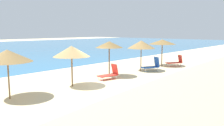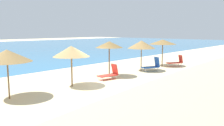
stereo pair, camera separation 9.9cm
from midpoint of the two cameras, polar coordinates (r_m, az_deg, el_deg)
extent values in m
plane|color=beige|center=(14.94, -3.83, -5.28)|extent=(160.00, 160.00, 0.00)
cylinder|color=brown|center=(12.71, -23.97, -3.61)|extent=(0.08, 0.08, 2.04)
cone|color=olive|center=(12.54, -24.27, 1.66)|extent=(2.43, 2.43, 0.61)
cylinder|color=brown|center=(14.35, -9.68, -1.83)|extent=(0.09, 0.09, 2.01)
cone|color=tan|center=(14.20, -9.79, 2.88)|extent=(2.24, 2.24, 0.66)
cylinder|color=brown|center=(17.10, -0.53, 0.40)|extent=(0.08, 0.08, 2.33)
cone|color=olive|center=(16.98, -0.53, 4.59)|extent=(2.03, 2.03, 0.47)
cylinder|color=brown|center=(19.80, 7.34, 1.02)|extent=(0.08, 0.08, 2.08)
cone|color=olive|center=(19.70, 7.40, 4.55)|extent=(2.33, 2.33, 0.67)
cylinder|color=brown|center=(22.89, 12.41, 2.06)|extent=(0.10, 0.10, 2.27)
cone|color=olive|center=(22.80, 12.50, 5.10)|extent=(2.56, 2.56, 0.46)
cube|color=red|center=(23.03, 15.16, 0.03)|extent=(1.58, 1.26, 0.07)
cube|color=red|center=(23.36, 16.67, 1.01)|extent=(0.47, 0.59, 0.74)
cylinder|color=silver|center=(22.93, 13.47, -0.42)|extent=(0.04, 0.04, 0.31)
cylinder|color=silver|center=(22.52, 14.08, -0.59)|extent=(0.04, 0.04, 0.31)
cylinder|color=silver|center=(23.59, 16.15, -0.29)|extent=(0.04, 0.04, 0.31)
cylinder|color=silver|center=(23.20, 16.79, -0.45)|extent=(0.04, 0.04, 0.31)
cube|color=blue|center=(19.82, 9.53, -1.04)|extent=(1.56, 1.18, 0.07)
cube|color=blue|center=(20.13, 11.16, 0.28)|extent=(0.45, 0.67, 0.85)
cylinder|color=silver|center=(19.76, 7.61, -1.59)|extent=(0.04, 0.04, 0.31)
cylinder|color=silver|center=(19.30, 8.45, -1.84)|extent=(0.04, 0.04, 0.31)
cylinder|color=silver|center=(20.40, 10.52, -1.36)|extent=(0.04, 0.04, 0.31)
cylinder|color=silver|center=(19.96, 11.39, -1.59)|extent=(0.04, 0.04, 0.31)
cube|color=red|center=(16.31, -1.00, -3.09)|extent=(1.51, 0.87, 0.07)
cube|color=red|center=(16.64, 0.85, -1.53)|extent=(0.34, 0.65, 0.76)
cylinder|color=silver|center=(16.21, -3.27, -3.75)|extent=(0.04, 0.04, 0.25)
cylinder|color=silver|center=(15.79, -2.20, -4.06)|extent=(0.04, 0.04, 0.25)
cylinder|color=silver|center=(16.90, 0.12, -3.26)|extent=(0.04, 0.04, 0.25)
cylinder|color=silver|center=(16.50, 1.23, -3.54)|extent=(0.04, 0.04, 0.25)
camera|label=1|loc=(0.05, -89.83, 0.02)|focal=37.12mm
camera|label=2|loc=(0.05, 90.17, -0.02)|focal=37.12mm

